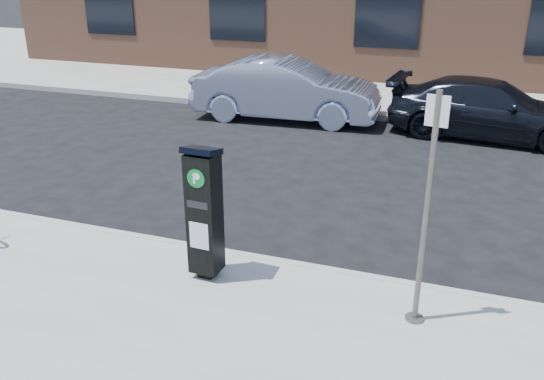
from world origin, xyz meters
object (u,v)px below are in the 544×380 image
at_px(sign_pole, 426,215).
at_px(car_silver, 286,89).
at_px(parking_kiosk, 204,211).
at_px(car_dark, 489,109).

bearing_deg(sign_pole, car_silver, 126.59).
bearing_deg(car_silver, parking_kiosk, -172.20).
relative_size(parking_kiosk, sign_pole, 0.67).
bearing_deg(car_silver, car_dark, -92.77).
bearing_deg(car_dark, sign_pole, -179.78).
bearing_deg(sign_pole, car_dark, 94.39).
height_order(parking_kiosk, car_dark, parking_kiosk).
relative_size(parking_kiosk, car_silver, 0.37).
xyz_separation_m(sign_pole, car_dark, (0.68, 8.19, -0.78)).
height_order(sign_pole, car_silver, sign_pole).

